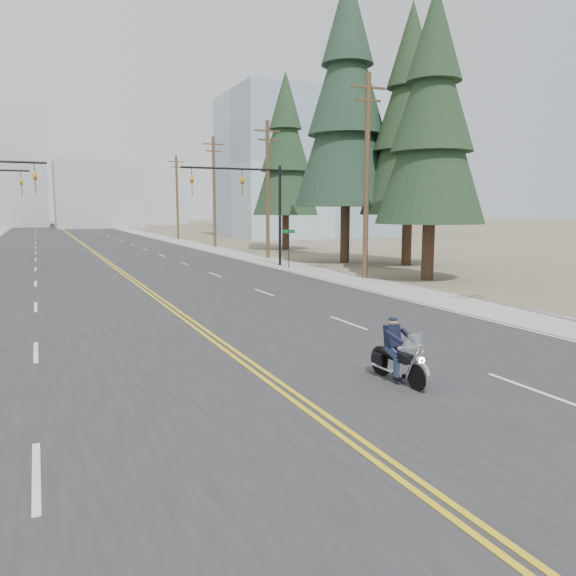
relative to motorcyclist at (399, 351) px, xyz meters
The scene contains 18 objects.
ground_plane 6.29m from the motorcyclist, 115.10° to the right, with size 400.00×400.00×0.00m, color #776D56.
road 64.40m from the motorcyclist, 92.36° to the left, with size 20.00×200.00×0.01m, color #303033.
sidewalk_right 64.96m from the motorcyclist, 82.17° to the left, with size 3.00×200.00×0.01m, color #A5A5A0.
traffic_mast_right 27.42m from the motorcyclist, 76.50° to the left, with size 7.10×0.26×7.00m.
street_sign 25.70m from the motorcyclist, 71.49° to the left, with size 0.90×0.06×2.62m.
utility_pole_b 20.62m from the motorcyclist, 60.41° to the left, with size 2.20×0.30×11.50m.
utility_pole_c 34.18m from the motorcyclist, 73.06° to the left, with size 2.20×0.30×11.00m.
utility_pole_d 48.64m from the motorcyclist, 78.25° to the left, with size 2.20×0.30×11.50m.
utility_pole_e 65.29m from the motorcyclist, 81.30° to the left, with size 2.20×0.30×11.00m.
glass_building 71.33m from the motorcyclist, 65.48° to the left, with size 24.00×16.00×20.00m, color #9EB5CC.
haze_bldg_b 119.63m from the motorcyclist, 87.43° to the left, with size 18.00×14.00×14.00m, color #ADB2B7.
haze_bldg_c 111.14m from the motorcyclist, 70.30° to the left, with size 16.00×12.00×18.00m, color #B7BCC6.
haze_bldg_e 146.16m from the motorcyclist, 81.20° to the left, with size 14.00×14.00×12.00m, color #B7BCC6.
motorcyclist is the anchor object (origin of this frame).
conifer_near 21.52m from the motorcyclist, 50.27° to the left, with size 6.01×6.01×15.91m.
conifer_mid 29.96m from the motorcyclist, 53.79° to the left, with size 6.78×6.78×18.08m.
conifer_tall 31.81m from the motorcyclist, 62.60° to the left, with size 7.56×7.56×21.01m.
conifer_far 44.56m from the motorcyclist, 69.59° to the left, with size 6.42×6.42×17.20m.
Camera 1 is at (-4.79, -4.74, 3.96)m, focal length 35.00 mm.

